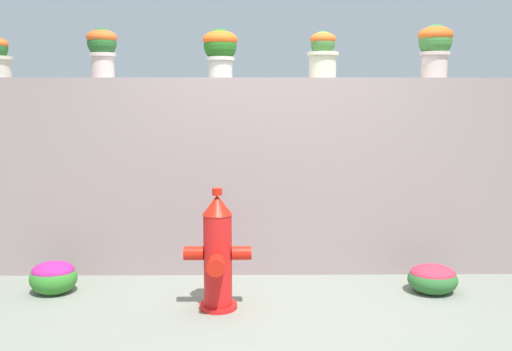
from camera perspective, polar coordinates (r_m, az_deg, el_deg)
ground_plane at (r=4.21m, az=1.84°, el=-13.58°), size 24.00×24.00×0.00m
stone_wall at (r=4.97m, az=1.40°, el=0.02°), size 5.31×0.41×1.71m
potted_plant_1 at (r=5.06m, az=-15.46°, el=12.51°), size 0.26×0.26×0.42m
potted_plant_2 at (r=4.98m, az=-3.68°, el=12.86°), size 0.30×0.30×0.42m
potted_plant_3 at (r=4.97m, az=6.83°, el=12.38°), size 0.28×0.28×0.40m
potted_plant_4 at (r=5.20m, az=17.83°, el=12.55°), size 0.30×0.30×0.46m
fire_hydrant at (r=4.12m, az=-3.94°, el=-8.09°), size 0.49×0.40×0.90m
flower_bush_left at (r=4.79m, az=-20.00°, el=-9.63°), size 0.37×0.33×0.27m
flower_bush_right at (r=4.74m, az=17.61°, el=-9.91°), size 0.39×0.36×0.23m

